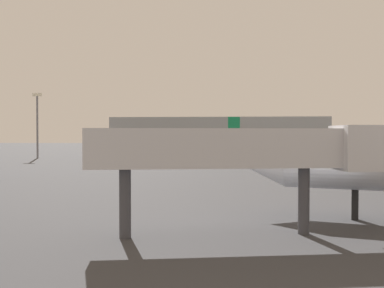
# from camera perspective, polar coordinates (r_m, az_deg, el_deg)

# --- Properties ---
(airplane_far_left) EXTENTS (28.70, 23.99, 9.90)m
(airplane_far_left) POSITION_cam_1_polar(r_m,az_deg,el_deg) (89.96, 11.97, -0.78)
(airplane_far_left) COLOR silver
(airplane_far_left) RESTS_ON ground_plane
(jet_bridge) EXTENTS (17.97, 5.21, 6.74)m
(jet_bridge) POSITION_cam_1_polar(r_m,az_deg,el_deg) (25.81, 7.71, -0.91)
(jet_bridge) COLOR silver
(jet_bridge) RESTS_ON ground_plane
(light_mast_left) EXTENTS (2.40, 0.50, 17.18)m
(light_mast_left) POSITION_cam_1_polar(r_m,az_deg,el_deg) (118.03, -20.28, 2.95)
(light_mast_left) COLOR slate
(light_mast_left) RESTS_ON ground_plane
(terminal_building) EXTENTS (62.82, 21.38, 11.30)m
(terminal_building) POSITION_cam_1_polar(r_m,az_deg,el_deg) (129.42, 3.64, 1.01)
(terminal_building) COLOR #999EA3
(terminal_building) RESTS_ON ground_plane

